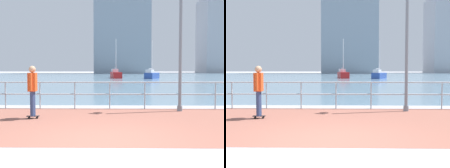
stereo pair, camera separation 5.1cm
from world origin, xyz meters
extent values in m
plane|color=#9E9EA3|center=(0.00, 40.00, 0.00)|extent=(220.00, 220.00, 0.00)
cube|color=#935647|center=(0.00, 2.27, 0.00)|extent=(28.00, 5.56, 0.01)
cube|color=slate|center=(0.00, 50.05, 0.00)|extent=(180.00, 88.00, 0.00)
cylinder|color=#9EADB7|center=(-4.20, 5.05, 0.53)|extent=(0.05, 0.05, 1.06)
cylinder|color=#9EADB7|center=(-2.80, 5.05, 0.53)|extent=(0.05, 0.05, 1.06)
cylinder|color=#9EADB7|center=(-1.40, 5.05, 0.53)|extent=(0.05, 0.05, 1.06)
cylinder|color=#9EADB7|center=(0.00, 5.05, 0.53)|extent=(0.05, 0.05, 1.06)
cylinder|color=#9EADB7|center=(1.40, 5.05, 0.53)|extent=(0.05, 0.05, 1.06)
cylinder|color=#9EADB7|center=(2.80, 5.05, 0.53)|extent=(0.05, 0.05, 1.06)
cylinder|color=#9EADB7|center=(4.20, 5.05, 0.53)|extent=(0.05, 0.05, 1.06)
cylinder|color=#9EADB7|center=(0.00, 5.05, 1.06)|extent=(25.20, 0.06, 0.06)
cylinder|color=#9EADB7|center=(0.00, 5.05, 0.58)|extent=(25.20, 0.06, 0.06)
cylinder|color=slate|center=(2.66, 4.45, 0.10)|extent=(0.19, 0.19, 0.20)
cylinder|color=slate|center=(2.66, 4.45, 2.34)|extent=(0.12, 0.12, 4.68)
cylinder|color=black|center=(-2.53, 2.72, 0.03)|extent=(0.06, 0.03, 0.06)
cylinder|color=black|center=(-2.53, 2.80, 0.03)|extent=(0.06, 0.03, 0.06)
cylinder|color=black|center=(-2.27, 2.74, 0.03)|extent=(0.06, 0.03, 0.06)
cylinder|color=black|center=(-2.28, 2.82, 0.03)|extent=(0.06, 0.03, 0.06)
cube|color=black|center=(-2.40, 2.77, 0.08)|extent=(0.41, 0.14, 0.02)
cylinder|color=navy|center=(-2.40, 2.69, 0.49)|extent=(0.14, 0.14, 0.79)
cylinder|color=navy|center=(-2.41, 2.85, 0.49)|extent=(0.14, 0.14, 0.79)
cube|color=#D84C1E|center=(-2.40, 2.77, 1.18)|extent=(0.26, 0.36, 0.59)
cylinder|color=#D84C1E|center=(-2.38, 2.54, 1.19)|extent=(0.10, 0.10, 0.56)
cylinder|color=#D84C1E|center=(-2.42, 3.00, 1.19)|extent=(0.10, 0.10, 0.56)
sphere|color=tan|center=(-2.40, 2.77, 1.58)|extent=(0.22, 0.22, 0.22)
cube|color=#284799|center=(5.97, 39.36, 0.47)|extent=(2.95, 4.56, 0.94)
cube|color=silver|center=(5.46, 38.15, 1.20)|extent=(1.49, 1.82, 0.52)
cylinder|color=silver|center=(5.97, 39.36, 3.54)|extent=(0.10, 0.10, 5.21)
cylinder|color=silver|center=(5.59, 38.48, 1.56)|extent=(0.84, 1.85, 0.08)
cube|color=#B21E1E|center=(0.09, 41.35, 0.51)|extent=(2.09, 4.88, 1.01)
cube|color=silver|center=(-0.10, 42.76, 1.29)|extent=(1.25, 1.82, 0.56)
cylinder|color=silver|center=(0.09, 41.35, 3.83)|extent=(0.11, 0.11, 5.63)
cylinder|color=silver|center=(-0.05, 42.38, 1.69)|extent=(0.38, 2.12, 0.09)
cube|color=#A3A8B2|center=(38.69, 100.12, 13.88)|extent=(13.79, 14.97, 27.75)
cube|color=#8493A3|center=(1.95, 86.41, 22.42)|extent=(17.98, 10.22, 44.83)
camera|label=1|loc=(0.30, -6.05, 1.60)|focal=44.78mm
camera|label=2|loc=(0.35, -6.05, 1.60)|focal=44.78mm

